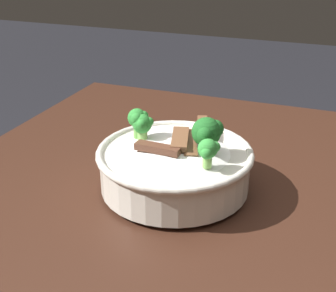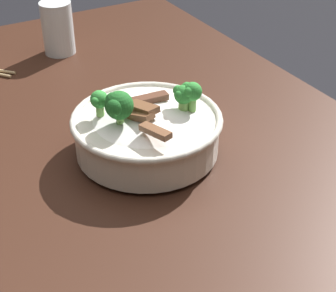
% 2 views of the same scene
% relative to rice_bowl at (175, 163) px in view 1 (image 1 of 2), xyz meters
% --- Properties ---
extents(rice_bowl, '(0.26, 0.26, 0.14)m').
position_rel_rice_bowl_xyz_m(rice_bowl, '(0.00, 0.00, 0.00)').
color(rice_bowl, silver).
rests_on(rice_bowl, dining_table).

